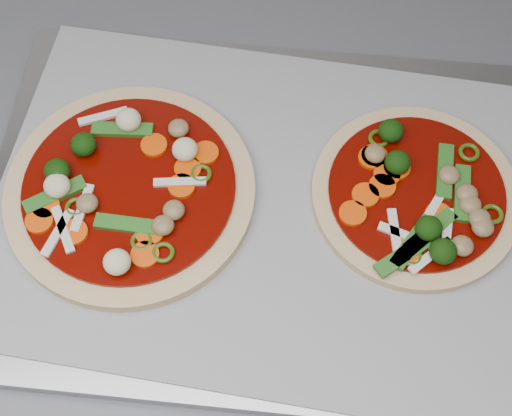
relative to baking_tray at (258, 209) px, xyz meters
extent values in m
cube|color=beige|center=(0.31, 0.01, -0.48)|extent=(3.60, 0.60, 0.86)
cube|color=gray|center=(0.00, 0.00, 0.00)|extent=(0.58, 0.48, 0.02)
cube|color=#929298|center=(0.00, 0.00, 0.01)|extent=(0.57, 0.48, 0.00)
cylinder|color=#D7B179|center=(-0.12, 0.02, 0.02)|extent=(0.26, 0.26, 0.01)
cylinder|color=#5E0100|center=(-0.12, 0.02, 0.03)|extent=(0.22, 0.22, 0.00)
cube|color=beige|center=(-0.17, -0.01, 0.03)|extent=(0.02, 0.05, 0.00)
cylinder|color=#ED4401|center=(-0.10, -0.03, 0.03)|extent=(0.04, 0.04, 0.00)
torus|color=#32470D|center=(-0.11, -0.03, 0.03)|extent=(0.03, 0.03, 0.00)
torus|color=#32470D|center=(-0.05, 0.03, 0.03)|extent=(0.03, 0.03, 0.00)
ellipsoid|color=brown|center=(-0.09, -0.02, 0.03)|extent=(0.03, 0.03, 0.01)
cylinder|color=#ED4401|center=(-0.20, 0.00, 0.03)|extent=(0.03, 0.03, 0.00)
ellipsoid|color=beige|center=(-0.18, 0.03, 0.04)|extent=(0.03, 0.03, 0.02)
cube|color=beige|center=(-0.07, 0.02, 0.03)|extent=(0.05, 0.01, 0.00)
ellipsoid|color=brown|center=(-0.15, 0.01, 0.03)|extent=(0.03, 0.03, 0.01)
cylinder|color=#ED4401|center=(-0.17, -0.02, 0.03)|extent=(0.03, 0.03, 0.00)
cylinder|color=#ED4401|center=(-0.04, 0.05, 0.03)|extent=(0.03, 0.03, 0.00)
cylinder|color=#ED4401|center=(-0.09, 0.06, 0.03)|extent=(0.03, 0.03, 0.00)
cylinder|color=#ED4401|center=(-0.10, -0.05, 0.03)|extent=(0.04, 0.04, 0.00)
cylinder|color=#ED4401|center=(-0.07, 0.02, 0.03)|extent=(0.03, 0.03, 0.00)
ellipsoid|color=#133A08|center=(-0.15, 0.07, 0.04)|extent=(0.03, 0.03, 0.02)
cube|color=beige|center=(-0.14, 0.10, 0.03)|extent=(0.05, 0.02, 0.00)
torus|color=#32470D|center=(-0.16, 0.01, 0.03)|extent=(0.03, 0.03, 0.00)
cube|color=#296420|center=(-0.18, 0.02, 0.03)|extent=(0.06, 0.03, 0.00)
ellipsoid|color=beige|center=(-0.11, 0.09, 0.04)|extent=(0.03, 0.03, 0.02)
ellipsoid|color=beige|center=(-0.06, 0.05, 0.04)|extent=(0.02, 0.02, 0.02)
cylinder|color=#ED4401|center=(-0.19, 0.01, 0.03)|extent=(0.03, 0.03, 0.00)
torus|color=#32470D|center=(-0.09, -0.05, 0.03)|extent=(0.02, 0.02, 0.00)
ellipsoid|color=brown|center=(-0.07, 0.08, 0.03)|extent=(0.03, 0.03, 0.01)
cube|color=beige|center=(-0.18, -0.02, 0.03)|extent=(0.03, 0.05, 0.00)
ellipsoid|color=brown|center=(-0.08, -0.01, 0.03)|extent=(0.03, 0.03, 0.01)
cylinder|color=#ED4401|center=(-0.06, 0.03, 0.03)|extent=(0.03, 0.03, 0.00)
cube|color=#296420|center=(-0.12, -0.02, 0.03)|extent=(0.06, 0.03, 0.00)
ellipsoid|color=beige|center=(-0.13, -0.05, 0.04)|extent=(0.03, 0.03, 0.02)
cube|color=beige|center=(-0.16, 0.01, 0.03)|extent=(0.02, 0.05, 0.00)
ellipsoid|color=#133A08|center=(-0.18, 0.04, 0.04)|extent=(0.03, 0.03, 0.02)
cube|color=#296420|center=(-0.12, 0.08, 0.03)|extent=(0.06, 0.02, 0.00)
cylinder|color=#D7B179|center=(0.15, -0.01, 0.02)|extent=(0.22, 0.22, 0.01)
cylinder|color=#5E0100|center=(0.15, -0.01, 0.02)|extent=(0.19, 0.19, 0.00)
ellipsoid|color=brown|center=(0.19, -0.06, 0.03)|extent=(0.03, 0.03, 0.01)
ellipsoid|color=brown|center=(0.19, -0.05, 0.03)|extent=(0.03, 0.03, 0.01)
torus|color=#32470D|center=(0.21, -0.05, 0.03)|extent=(0.02, 0.02, 0.00)
torus|color=#32470D|center=(0.12, -0.08, 0.03)|extent=(0.03, 0.03, 0.00)
cube|color=#296420|center=(0.12, -0.08, 0.03)|extent=(0.06, 0.04, 0.00)
cylinder|color=#ED4401|center=(0.10, -0.01, 0.03)|extent=(0.03, 0.03, 0.00)
torus|color=#32470D|center=(0.14, 0.05, 0.03)|extent=(0.03, 0.03, 0.00)
cube|color=#296420|center=(0.13, -0.06, 0.03)|extent=(0.05, 0.05, 0.00)
cube|color=beige|center=(0.11, -0.05, 0.03)|extent=(0.01, 0.05, 0.00)
ellipsoid|color=#133A08|center=(0.15, -0.08, 0.03)|extent=(0.03, 0.03, 0.02)
cylinder|color=#ED4401|center=(0.11, 0.03, 0.03)|extent=(0.03, 0.03, 0.00)
cube|color=#296420|center=(0.18, -0.02, 0.03)|extent=(0.03, 0.06, 0.00)
cylinder|color=#ED4401|center=(0.11, 0.03, 0.03)|extent=(0.03, 0.03, 0.00)
ellipsoid|color=brown|center=(0.19, -0.02, 0.03)|extent=(0.02, 0.02, 0.01)
cylinder|color=#ED4401|center=(0.12, 0.01, 0.03)|extent=(0.03, 0.03, 0.00)
cube|color=beige|center=(0.12, -0.06, 0.03)|extent=(0.05, 0.03, 0.00)
cube|color=beige|center=(0.16, -0.06, 0.03)|extent=(0.02, 0.05, 0.00)
torus|color=#32470D|center=(0.12, 0.05, 0.03)|extent=(0.03, 0.03, 0.00)
cube|color=beige|center=(0.14, -0.08, 0.03)|extent=(0.05, 0.03, 0.00)
cylinder|color=#ED4401|center=(0.11, -0.01, 0.03)|extent=(0.03, 0.03, 0.00)
ellipsoid|color=#133A08|center=(0.13, 0.01, 0.03)|extent=(0.03, 0.03, 0.02)
cylinder|color=#ED4401|center=(0.08, -0.03, 0.03)|extent=(0.03, 0.03, 0.00)
ellipsoid|color=brown|center=(0.18, 0.00, 0.03)|extent=(0.03, 0.03, 0.01)
cylinder|color=#ED4401|center=(0.12, -0.07, 0.03)|extent=(0.03, 0.03, 0.00)
ellipsoid|color=#133A08|center=(0.13, 0.05, 0.03)|extent=(0.03, 0.03, 0.02)
cylinder|color=#ED4401|center=(0.16, -0.04, 0.03)|extent=(0.03, 0.03, 0.00)
ellipsoid|color=#133A08|center=(0.14, -0.06, 0.03)|extent=(0.03, 0.03, 0.02)
cube|color=beige|center=(0.15, -0.04, 0.03)|extent=(0.04, 0.04, 0.00)
cylinder|color=#ED4401|center=(0.13, 0.01, 0.03)|extent=(0.03, 0.03, 0.00)
ellipsoid|color=brown|center=(0.17, -0.07, 0.03)|extent=(0.03, 0.03, 0.01)
cube|color=#296420|center=(0.17, 0.00, 0.03)|extent=(0.03, 0.06, 0.00)
ellipsoid|color=brown|center=(0.11, 0.03, 0.03)|extent=(0.02, 0.02, 0.01)
torus|color=#32470D|center=(0.20, 0.02, 0.03)|extent=(0.03, 0.03, 0.00)
cube|color=#296420|center=(0.15, -0.06, 0.03)|extent=(0.06, 0.04, 0.00)
ellipsoid|color=brown|center=(0.19, -0.04, 0.03)|extent=(0.03, 0.03, 0.01)
camera|label=1|loc=(-0.04, -0.31, 0.59)|focal=50.00mm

